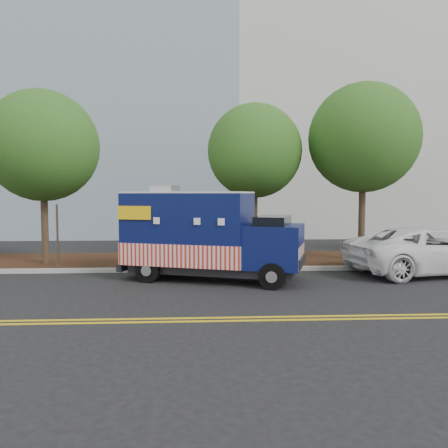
{
  "coord_description": "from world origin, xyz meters",
  "views": [
    {
      "loc": [
        -0.28,
        -14.0,
        2.77
      ],
      "look_at": [
        0.5,
        0.6,
        1.75
      ],
      "focal_mm": 35.0,
      "sensor_mm": 36.0,
      "label": 1
    }
  ],
  "objects": [
    {
      "name": "sign_post",
      "position": [
        -5.32,
        1.55,
        1.2
      ],
      "size": [
        0.06,
        0.06,
        2.4
      ],
      "primitive_type": "cube",
      "color": "#473828",
      "rests_on": "ground"
    },
    {
      "name": "curb",
      "position": [
        0.0,
        1.4,
        0.07
      ],
      "size": [
        120.0,
        0.18,
        0.15
      ],
      "primitive_type": "cube",
      "color": "#9E9E99",
      "rests_on": "ground"
    },
    {
      "name": "centerline_far",
      "position": [
        0.0,
        -4.7,
        0.01
      ],
      "size": [
        120.0,
        0.1,
        0.01
      ],
      "primitive_type": "cube",
      "color": "gold",
      "rests_on": "ground"
    },
    {
      "name": "tree_b",
      "position": [
        1.84,
        3.21,
        4.43
      ],
      "size": [
        3.7,
        3.7,
        6.29
      ],
      "color": "#38281C",
      "rests_on": "ground"
    },
    {
      "name": "office_building",
      "position": [
        2.0,
        22.0,
        15.2
      ],
      "size": [
        46.0,
        20.0,
        30.4
      ],
      "color": "silver",
      "rests_on": "ground"
    },
    {
      "name": "tree_c",
      "position": [
        6.05,
        2.83,
        4.92
      ],
      "size": [
        4.24,
        4.24,
        7.05
      ],
      "color": "#38281C",
      "rests_on": "ground"
    },
    {
      "name": "white_car",
      "position": [
        7.64,
        0.57,
        0.81
      ],
      "size": [
        6.19,
        3.68,
        1.61
      ],
      "primitive_type": "imported",
      "rotation": [
        0.0,
        0.0,
        1.75
      ],
      "color": "white",
      "rests_on": "ground"
    },
    {
      "name": "ground",
      "position": [
        0.0,
        0.0,
        0.0
      ],
      "size": [
        120.0,
        120.0,
        0.0
      ],
      "primitive_type": "plane",
      "color": "black",
      "rests_on": "ground"
    },
    {
      "name": "tree_a",
      "position": [
        -6.15,
        2.69,
        4.53
      ],
      "size": [
        4.12,
        4.12,
        6.6
      ],
      "color": "#38281C",
      "rests_on": "ground"
    },
    {
      "name": "food_truck",
      "position": [
        -0.18,
        0.0,
        1.37
      ],
      "size": [
        6.09,
        3.76,
        3.03
      ],
      "rotation": [
        0.0,
        0.0,
        -0.32
      ],
      "color": "black",
      "rests_on": "ground"
    },
    {
      "name": "centerline_near",
      "position": [
        0.0,
        -4.45,
        0.01
      ],
      "size": [
        120.0,
        0.1,
        0.01
      ],
      "primitive_type": "cube",
      "color": "gold",
      "rests_on": "ground"
    },
    {
      "name": "mulch_strip",
      "position": [
        0.0,
        3.5,
        0.07
      ],
      "size": [
        120.0,
        4.0,
        0.15
      ],
      "primitive_type": "cube",
      "color": "black",
      "rests_on": "ground"
    }
  ]
}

